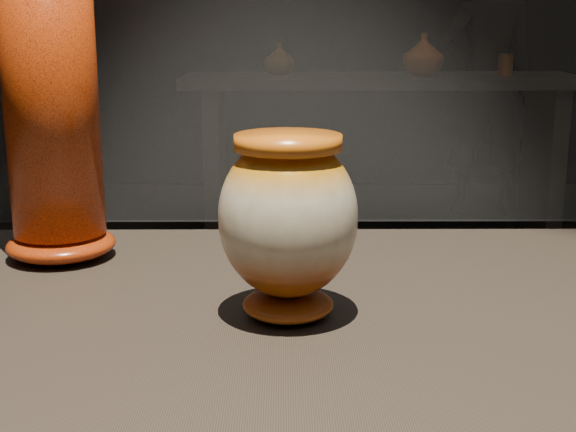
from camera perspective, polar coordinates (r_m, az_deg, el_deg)
name	(u,v)px	position (r m, az deg, el deg)	size (l,w,h in m)	color
main_vase	(288,219)	(0.79, 0.00, -0.24)	(0.18, 0.18, 0.19)	#7A330A
tall_vase	(51,93)	(1.01, -16.53, 8.41)	(0.14, 0.14, 0.43)	#CA3C0D
back_shelf	(380,127)	(4.17, 6.57, 6.29)	(2.00, 0.60, 0.90)	black
back_vase_left	(279,59)	(4.13, -0.62, 11.10)	(0.15, 0.15, 0.16)	brown
back_vase_mid	(423,55)	(4.11, 9.60, 11.24)	(0.20, 0.20, 0.21)	#7A330A
back_vase_right	(505,65)	(4.20, 15.21, 10.32)	(0.07, 0.07, 0.11)	brown
visitor	(487,83)	(5.04, 13.94, 9.19)	(0.58, 0.38, 1.60)	black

